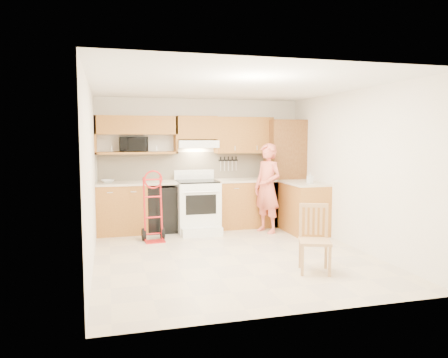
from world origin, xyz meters
name	(u,v)px	position (x,y,z in m)	size (l,w,h in m)	color
floor	(233,256)	(0.00, 0.00, -0.01)	(4.00, 4.50, 0.02)	#BFAE98
ceiling	(233,85)	(0.00, 0.00, 2.51)	(4.00, 4.50, 0.02)	white
wall_back	(201,163)	(0.00, 2.26, 1.25)	(4.00, 0.02, 2.50)	white
wall_front	(298,190)	(0.00, -2.26, 1.25)	(4.00, 0.02, 2.50)	white
wall_left	(90,175)	(-2.01, 0.00, 1.25)	(0.02, 4.50, 2.50)	white
wall_right	(354,169)	(2.01, 0.00, 1.25)	(0.02, 4.50, 2.50)	white
backsplash	(201,166)	(0.00, 2.23, 1.20)	(3.92, 0.03, 0.55)	beige
lower_cab_left	(122,209)	(-1.55, 1.95, 0.45)	(0.90, 0.60, 0.90)	#A77129
dishwasher	(163,209)	(-0.80, 1.95, 0.42)	(0.60, 0.60, 0.85)	black
lower_cab_right	(245,204)	(0.83, 1.95, 0.45)	(1.14, 0.60, 0.90)	#A77129
countertop_left	(138,183)	(-1.25, 1.95, 0.92)	(1.50, 0.63, 0.04)	beige
countertop_right	(246,180)	(0.83, 1.95, 0.92)	(1.14, 0.63, 0.04)	beige
cab_return_right	(304,208)	(1.70, 1.15, 0.45)	(0.60, 1.00, 0.90)	#A77129
countertop_return	(304,183)	(1.70, 1.15, 0.92)	(0.63, 1.00, 0.04)	beige
pantry_tall	(284,173)	(1.65, 1.95, 1.05)	(0.70, 0.60, 2.10)	brown
upper_cab_left	(136,125)	(-1.25, 2.08, 1.98)	(1.50, 0.33, 0.34)	#A77129
upper_shelf_mw	(137,153)	(-1.25, 2.08, 1.47)	(1.50, 0.33, 0.04)	#A77129
upper_cab_center	(196,128)	(-0.12, 2.08, 1.94)	(0.76, 0.33, 0.44)	#A77129
upper_cab_right	(244,135)	(0.83, 2.08, 1.80)	(1.14, 0.33, 0.70)	#A77129
range_hood	(197,144)	(-0.12, 2.02, 1.63)	(0.76, 0.46, 0.14)	white
knife_strip	(228,163)	(0.55, 2.21, 1.24)	(0.40, 0.05, 0.29)	black
microwave	(133,144)	(-1.31, 2.08, 1.63)	(0.50, 0.34, 0.28)	black
range	(198,202)	(-0.18, 1.69, 0.57)	(0.77, 1.01, 1.13)	white
person	(267,188)	(1.06, 1.35, 0.82)	(0.60, 0.39, 1.65)	#DB644F
hand_truck	(154,209)	(-1.04, 1.19, 0.54)	(0.43, 0.39, 1.09)	red
dining_chair	(315,239)	(0.81, -1.06, 0.44)	(0.40, 0.43, 0.88)	tan
soap_bottle	(310,178)	(1.70, 0.91, 1.04)	(0.09, 0.09, 0.20)	white
bowl	(108,181)	(-1.78, 1.95, 0.97)	(0.23, 0.23, 0.06)	white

